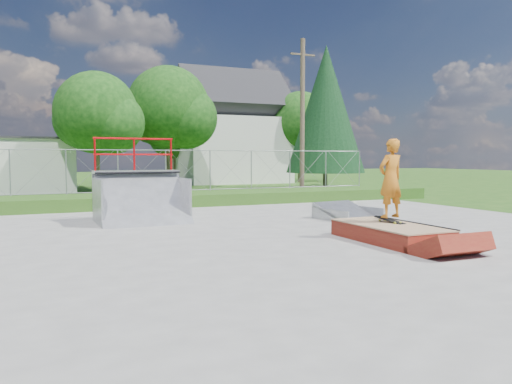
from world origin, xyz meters
TOP-DOWN VIEW (x-y plane):
  - ground at (0.00, 0.00)m, footprint 120.00×120.00m
  - concrete_pad at (0.00, 0.00)m, footprint 20.00×16.00m
  - grass_berm at (0.00, 9.50)m, footprint 24.00×3.00m
  - grind_box at (2.39, -1.35)m, footprint 1.41×2.89m
  - quarter_pipe at (-2.21, 4.36)m, footprint 2.65×2.26m
  - flat_bank_ramp at (3.92, 2.58)m, footprint 1.87×1.96m
  - skateboard at (2.60, -1.09)m, footprint 0.38×0.82m
  - skater at (2.60, -1.09)m, footprint 0.73×0.52m
  - chain_link_fence at (0.00, 10.50)m, footprint 20.00×0.06m
  - gable_house at (9.00, 26.00)m, footprint 8.40×6.08m
  - utility_pole at (7.50, 12.00)m, footprint 0.24×0.24m
  - tree_left_near at (-1.75, 17.83)m, footprint 4.76×4.48m
  - tree_center at (2.78, 19.81)m, footprint 5.44×5.12m
  - tree_right_far at (14.27, 23.82)m, footprint 5.10×4.80m
  - tree_back_mid at (5.21, 27.86)m, footprint 4.08×3.84m
  - conifer_tree at (12.00, 17.00)m, footprint 5.04×5.04m

SIDE VIEW (x-z plane):
  - ground at x=0.00m, z-range 0.00..0.00m
  - concrete_pad at x=0.00m, z-range 0.00..0.04m
  - grind_box at x=2.39m, z-range 0.00..0.43m
  - flat_bank_ramp at x=3.92m, z-range 0.00..0.49m
  - grass_berm at x=0.00m, z-range 0.00..0.50m
  - skateboard at x=2.60m, z-range 0.41..0.54m
  - quarter_pipe at x=-2.21m, z-range 0.00..2.59m
  - chain_link_fence at x=0.00m, z-range 0.50..2.30m
  - skater at x=2.60m, z-range 0.47..2.35m
  - tree_back_mid at x=5.21m, z-range 0.78..6.48m
  - gable_house at x=9.00m, z-range -0.63..8.31m
  - utility_pole at x=7.50m, z-range 0.00..8.00m
  - tree_left_near at x=-1.75m, z-range 0.91..7.56m
  - tree_right_far at x=14.27m, z-range 0.98..8.10m
  - tree_center at x=2.78m, z-range 1.05..8.65m
  - conifer_tree at x=12.00m, z-range 0.50..9.60m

